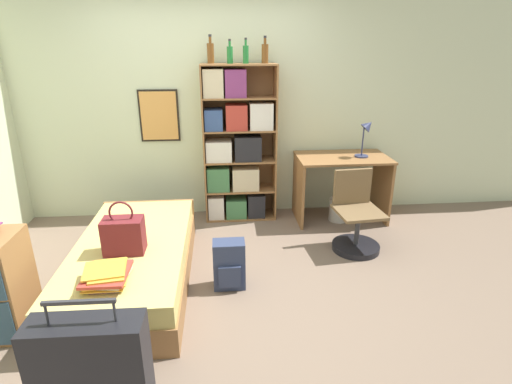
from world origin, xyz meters
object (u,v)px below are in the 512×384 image
(suitcase, at_px, (93,377))
(handbag, at_px, (124,235))
(desk_lamp, at_px, (367,131))
(desk_chair, at_px, (356,226))
(bookcase, at_px, (236,148))
(book_stack_on_bed, at_px, (107,275))
(backpack, at_px, (229,265))
(bed, at_px, (134,261))
(bottle_brown, at_px, (230,54))
(bottle_green, at_px, (211,52))
(waste_bin, at_px, (338,209))
(bottle_clear, at_px, (246,54))
(bottle_blue, at_px, (265,53))
(desk, at_px, (341,177))

(suitcase, bearing_deg, handbag, 94.23)
(desk_lamp, height_order, desk_chair, desk_lamp)
(bookcase, distance_m, desk_chair, 1.60)
(handbag, bearing_deg, desk_lamp, 28.94)
(book_stack_on_bed, relative_size, backpack, 0.89)
(bed, xyz_separation_m, backpack, (0.83, -0.16, 0.01))
(book_stack_on_bed, bearing_deg, bottle_brown, 63.81)
(handbag, distance_m, bottle_brown, 2.21)
(bottle_green, distance_m, waste_bin, 2.30)
(book_stack_on_bed, height_order, bottle_clear, bottle_clear)
(bottle_clear, relative_size, waste_bin, 0.95)
(handbag, height_order, book_stack_on_bed, handbag)
(bottle_clear, relative_size, backpack, 0.60)
(suitcase, relative_size, waste_bin, 3.06)
(suitcase, distance_m, waste_bin, 3.32)
(bottle_blue, height_order, desk_chair, bottle_blue)
(bed, distance_m, desk, 2.51)
(bottle_clear, height_order, desk, bottle_clear)
(bottle_brown, relative_size, desk_chair, 0.31)
(book_stack_on_bed, height_order, bottle_brown, bottle_brown)
(bottle_clear, distance_m, waste_bin, 2.07)
(waste_bin, bearing_deg, desk, 68.13)
(handbag, height_order, bottle_clear, bottle_clear)
(handbag, relative_size, bottle_blue, 1.59)
(bed, relative_size, backpack, 4.46)
(bookcase, relative_size, bottle_brown, 7.26)
(suitcase, height_order, desk, suitcase)
(handbag, relative_size, bottle_green, 1.52)
(desk_chair, distance_m, waste_bin, 0.69)
(suitcase, relative_size, desk_lamp, 1.88)
(bottle_green, height_order, bottle_blue, bottle_green)
(desk_lamp, xyz_separation_m, backpack, (-1.60, -1.32, -0.85))
(backpack, distance_m, waste_bin, 1.84)
(book_stack_on_bed, height_order, waste_bin, book_stack_on_bed)
(bed, relative_size, bottle_brown, 7.80)
(bottle_blue, bearing_deg, book_stack_on_bed, -124.16)
(desk_lamp, xyz_separation_m, waste_bin, (-0.27, -0.04, -0.93))
(waste_bin, bearing_deg, bottle_clear, 169.94)
(bed, distance_m, bottle_brown, 2.33)
(desk_lamp, bearing_deg, suitcase, -131.82)
(bottle_brown, relative_size, bottle_clear, 0.95)
(bottle_green, xyz_separation_m, desk, (1.48, -0.18, -1.38))
(bottle_brown, xyz_separation_m, desk_chair, (1.22, -0.88, -1.63))
(bottle_clear, distance_m, backpack, 2.24)
(book_stack_on_bed, distance_m, desk, 2.87)
(book_stack_on_bed, relative_size, bottle_clear, 1.47)
(suitcase, relative_size, bookcase, 0.47)
(bottle_brown, xyz_separation_m, backpack, (-0.08, -1.47, -1.67))
(bookcase, distance_m, backpack, 1.63)
(desk_lamp, bearing_deg, backpack, -140.55)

